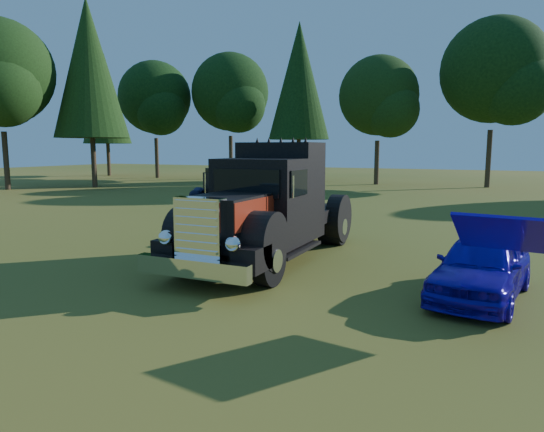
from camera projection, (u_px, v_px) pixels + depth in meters
The scene contains 7 objects.
ground at pixel (241, 287), 10.06m from camera, with size 120.00×120.00×0.00m, color #354C16.
treeline at pixel (337, 83), 35.82m from camera, with size 66.14×24.04×13.33m.
diamond_t_truck at pixel (266, 211), 12.25m from camera, with size 3.27×7.16×3.00m.
hotrod_coupe at pixel (482, 266), 9.23m from camera, with size 2.01×4.15×1.89m.
spectator_near at pixel (201, 220), 13.19m from camera, with size 0.66×0.43×1.81m, color #20294C.
spectator_far at pixel (198, 225), 12.33m from camera, with size 0.87×0.68×1.80m, color #1A263E.
distant_teal_car at pixel (259, 176), 37.37m from camera, with size 1.43×4.09×1.35m, color #0B4246.
Camera 1 is at (4.70, -8.57, 2.86)m, focal length 32.00 mm.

